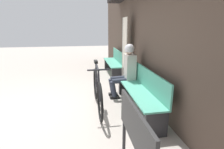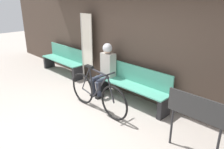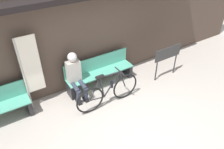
# 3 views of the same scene
# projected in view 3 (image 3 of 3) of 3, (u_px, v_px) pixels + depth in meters

# --- Properties ---
(ground_plane) EXTENTS (24.00, 24.00, 0.00)m
(ground_plane) POSITION_uv_depth(u_px,v_px,m) (137.00, 133.00, 4.80)
(ground_plane) COLOR #ADA399
(storefront_wall) EXTENTS (12.00, 0.56, 3.20)m
(storefront_wall) POSITION_uv_depth(u_px,v_px,m) (85.00, 26.00, 5.43)
(storefront_wall) COLOR #4C3D33
(storefront_wall) RESTS_ON ground_plane
(park_bench_near) EXTENTS (1.92, 0.42, 0.84)m
(park_bench_near) POSITION_uv_depth(u_px,v_px,m) (100.00, 72.00, 6.00)
(park_bench_near) COLOR #51A88E
(park_bench_near) RESTS_ON ground_plane
(bicycle) EXTENTS (1.72, 0.40, 0.96)m
(bicycle) POSITION_uv_depth(u_px,v_px,m) (108.00, 92.00, 5.33)
(bicycle) COLOR black
(bicycle) RESTS_ON ground_plane
(person_seated) EXTENTS (0.34, 0.61, 1.26)m
(person_seated) POSITION_uv_depth(u_px,v_px,m) (75.00, 73.00, 5.42)
(person_seated) COLOR #2D3342
(person_seated) RESTS_ON ground_plane
(banner_pole) EXTENTS (0.45, 0.05, 1.88)m
(banner_pole) POSITION_uv_depth(u_px,v_px,m) (29.00, 68.00, 4.90)
(banner_pole) COLOR #B7B2A8
(banner_pole) RESTS_ON ground_plane
(signboard) EXTENTS (0.91, 0.04, 0.98)m
(signboard) POSITION_uv_depth(u_px,v_px,m) (168.00, 55.00, 6.13)
(signboard) COLOR #232326
(signboard) RESTS_ON ground_plane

